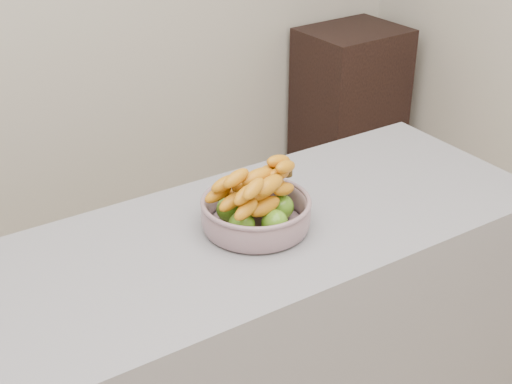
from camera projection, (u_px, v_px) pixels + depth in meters
cabinet at (349, 113)px, 3.64m from camera, size 0.50×0.41×0.87m
fruit_bowl at (256, 209)px, 1.74m from camera, size 0.27×0.27×0.16m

